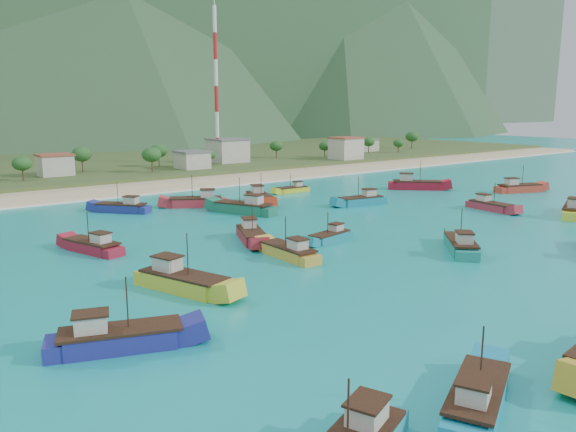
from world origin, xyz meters
TOP-DOWN VIEW (x-y plane):
  - ground at (0.00, 0.00)m, footprint 600.00×600.00m
  - beach at (0.00, 79.00)m, footprint 400.00×18.00m
  - land at (0.00, 140.00)m, footprint 400.00×110.00m
  - surf_line at (0.00, 69.50)m, footprint 400.00×2.50m
  - village at (9.11, 102.88)m, footprint 220.46×31.68m
  - vegetation at (-8.74, 103.40)m, footprint 279.71×25.93m
  - radio_tower at (41.57, 108.00)m, footprint 1.20×1.20m
  - boat_0 at (-7.83, 7.58)m, footprint 3.05×9.88m
  - boat_4 at (2.80, 11.37)m, footprint 8.36×3.87m
  - boat_6 at (4.65, 37.03)m, footprint 8.12×12.42m
  - boat_8 at (53.83, 37.58)m, footprint 11.44×11.43m
  - boat_10 at (68.98, 20.09)m, footprint 11.54×7.08m
  - boat_11 at (43.52, 11.08)m, footprint 4.03×9.91m
  - boat_13 at (-6.40, 18.39)m, footprint 6.87×10.58m
  - boat_15 at (28.41, 30.40)m, footprint 10.62×4.74m
  - boat_16 at (-35.99, -5.94)m, footprint 11.36×6.82m
  - boat_19 at (12.51, -4.29)m, footprint 9.64×9.66m
  - boat_21 at (-12.61, 52.02)m, footprint 8.90×9.86m
  - boat_22 at (-21.18, -29.32)m, footprint 10.32×6.90m
  - boat_23 at (50.24, -1.63)m, footprint 12.25×7.58m
  - boat_25 at (-24.92, 4.30)m, footprint 6.88×11.99m
  - boat_27 at (13.56, 44.61)m, footprint 6.93×11.78m
  - boat_28 at (-27.01, 26.20)m, footprint 5.73×10.31m
  - boat_29 at (27.73, 51.80)m, footprint 8.30×2.70m
  - boat_31 at (1.28, 48.67)m, footprint 11.46×8.67m

SIDE VIEW (x-z plane):
  - ground at x=0.00m, z-range 0.00..0.00m
  - beach at x=0.00m, z-range -0.60..0.60m
  - land at x=0.00m, z-range -1.20..1.20m
  - surf_line at x=0.00m, z-range -0.04..0.04m
  - boat_4 at x=2.80m, z-range -1.91..2.85m
  - boat_29 at x=27.73m, z-range -1.94..2.92m
  - boat_11 at x=43.52m, z-range -2.20..3.49m
  - boat_0 at x=-7.83m, z-range -2.24..3.57m
  - boat_28 at x=-27.01m, z-range -2.25..3.59m
  - boat_22 at x=-21.18m, z-range -2.27..3.64m
  - boat_13 at x=-6.40m, z-range -2.32..3.73m
  - boat_15 at x=28.41m, z-range -2.32..3.74m
  - boat_21 at x=-12.61m, z-range -2.33..3.75m
  - boat_19 at x=12.51m, z-range -2.37..3.85m
  - boat_16 at x=-35.99m, z-range -2.45..4.01m
  - boat_10 at x=68.98m, z-range -2.48..4.08m
  - boat_27 at x=13.56m, z-range -2.52..4.17m
  - boat_31 at x=1.28m, z-range -2.52..4.18m
  - boat_25 at x=-24.92m, z-range -2.56..4.24m
  - boat_23 at x=50.24m, z-range -2.61..4.36m
  - boat_6 at x=4.65m, z-range -2.65..4.45m
  - boat_8 at x=53.83m, z-range -2.74..4.64m
  - village at x=9.11m, z-range 1.13..8.38m
  - vegetation at x=-8.74m, z-range 0.82..9.33m
  - radio_tower at x=41.57m, z-range 1.60..49.76m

